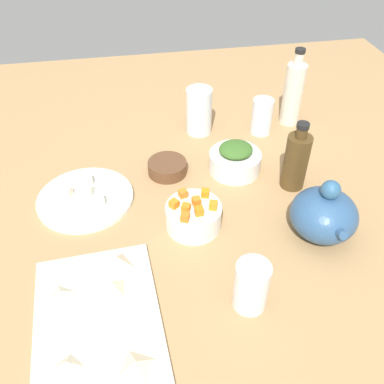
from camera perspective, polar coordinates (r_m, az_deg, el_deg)
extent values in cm
cube|color=#A37D51|center=(103.53, 0.00, -2.72)|extent=(190.00, 190.00, 3.00)
cube|color=silver|center=(83.60, -12.69, -16.81)|extent=(34.54, 24.99, 1.00)
cylinder|color=white|center=(107.34, -14.29, -0.87)|extent=(23.68, 23.68, 1.20)
cylinder|color=white|center=(112.88, 5.85, 4.09)|extent=(13.79, 13.79, 5.40)
cylinder|color=white|center=(96.00, 0.21, -3.34)|extent=(12.84, 12.84, 5.90)
cylinder|color=brown|center=(112.17, -3.38, 3.37)|extent=(10.37, 10.37, 3.48)
ellipsoid|color=#2E527C|center=(97.00, 17.49, -2.99)|extent=(15.05, 14.80, 11.21)
sphere|color=#2D5A80|center=(92.33, 18.38, 0.28)|extent=(4.21, 4.21, 4.21)
cylinder|color=#2E527C|center=(92.19, 19.23, -5.05)|extent=(5.38, 2.00, 3.93)
cylinder|color=beige|center=(133.38, 13.56, 12.76)|extent=(5.90, 5.90, 18.89)
cylinder|color=beige|center=(128.68, 14.36, 17.15)|extent=(2.65, 2.65, 3.58)
cylinder|color=black|center=(127.79, 14.54, 18.13)|extent=(2.95, 2.95, 1.20)
cylinder|color=#4C371A|center=(107.61, 13.94, 3.98)|extent=(6.05, 6.05, 14.73)
cylinder|color=#4C371A|center=(102.82, 14.71, 7.84)|extent=(2.72, 2.72, 2.61)
cylinder|color=black|center=(101.84, 14.89, 8.73)|extent=(3.03, 3.03, 1.20)
cylinder|color=white|center=(126.25, 0.97, 10.96)|extent=(7.60, 7.60, 13.95)
cylinder|color=white|center=(128.38, 9.49, 10.11)|extent=(6.21, 6.21, 10.80)
cylinder|color=white|center=(80.93, 8.08, -12.55)|extent=(6.61, 6.61, 10.79)
cube|color=orange|center=(96.07, -1.24, -0.19)|extent=(2.28, 2.28, 1.80)
cube|color=orange|center=(92.46, -0.84, -2.16)|extent=(2.42, 2.42, 1.80)
cube|color=orange|center=(91.74, 1.18, -2.59)|extent=(1.87, 1.87, 1.80)
cube|color=orange|center=(93.16, 2.91, -1.82)|extent=(2.31, 2.31, 1.80)
cube|color=orange|center=(94.09, 0.76, -1.24)|extent=(1.96, 1.96, 1.80)
cube|color=orange|center=(96.17, 1.81, -0.15)|extent=(2.23, 2.23, 1.80)
cube|color=orange|center=(90.31, -0.96, -3.45)|extent=(2.33, 2.33, 1.80)
cube|color=orange|center=(93.49, -2.47, -1.62)|extent=(2.53, 2.53, 1.80)
ellipsoid|color=#396325|center=(110.47, 5.99, 5.81)|extent=(10.12, 10.45, 2.86)
cube|color=#F9E6CD|center=(107.79, -16.66, -0.01)|extent=(2.85, 2.85, 2.20)
cube|color=#EDF4CB|center=(106.97, -14.04, 0.22)|extent=(2.45, 2.45, 2.20)
cube|color=#EEF1CD|center=(103.38, -12.50, -1.14)|extent=(2.55, 2.55, 2.20)
cube|color=white|center=(110.24, -14.03, 1.62)|extent=(2.58, 2.58, 2.20)
pyramid|color=beige|center=(85.31, -10.79, -12.40)|extent=(6.16, 6.16, 2.93)
pyramid|color=beige|center=(78.71, -16.62, -21.64)|extent=(4.25, 4.67, 2.07)
pyramid|color=beige|center=(76.22, -7.59, -22.31)|extent=(6.66, 6.61, 2.48)
pyramid|color=beige|center=(88.84, -10.21, -9.28)|extent=(6.95, 7.39, 3.17)
pyramid|color=beige|center=(87.04, -17.42, -13.12)|extent=(5.25, 5.33, 2.01)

